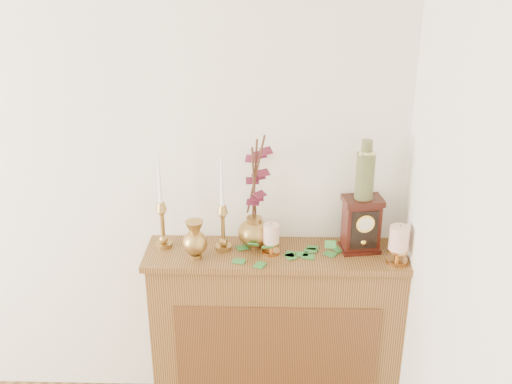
{
  "coord_description": "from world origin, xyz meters",
  "views": [
    {
      "loc": [
        1.37,
        -0.37,
        2.29
      ],
      "look_at": [
        1.3,
        2.05,
        1.25
      ],
      "focal_mm": 42.0,
      "sensor_mm": 36.0,
      "label": 1
    }
  ],
  "objects_px": {
    "candlestick_left": "(162,217)",
    "ginger_jar": "(257,194)",
    "candlestick_center": "(223,220)",
    "bud_vase": "(195,240)",
    "mantel_clock": "(361,225)",
    "ceramic_vase": "(365,173)"
  },
  "relations": [
    {
      "from": "candlestick_center",
      "to": "ginger_jar",
      "type": "height_order",
      "value": "ginger_jar"
    },
    {
      "from": "bud_vase",
      "to": "ginger_jar",
      "type": "bearing_deg",
      "value": 29.72
    },
    {
      "from": "bud_vase",
      "to": "mantel_clock",
      "type": "height_order",
      "value": "mantel_clock"
    },
    {
      "from": "bud_vase",
      "to": "ceramic_vase",
      "type": "xyz_separation_m",
      "value": [
        0.76,
        0.1,
        0.3
      ]
    },
    {
      "from": "bud_vase",
      "to": "mantel_clock",
      "type": "xyz_separation_m",
      "value": [
        0.76,
        0.1,
        0.04
      ]
    },
    {
      "from": "candlestick_left",
      "to": "ginger_jar",
      "type": "bearing_deg",
      "value": 6.82
    },
    {
      "from": "candlestick_left",
      "to": "candlestick_center",
      "type": "height_order",
      "value": "candlestick_left"
    },
    {
      "from": "ceramic_vase",
      "to": "bud_vase",
      "type": "bearing_deg",
      "value": -172.65
    },
    {
      "from": "ceramic_vase",
      "to": "mantel_clock",
      "type": "bearing_deg",
      "value": -81.39
    },
    {
      "from": "candlestick_center",
      "to": "bud_vase",
      "type": "distance_m",
      "value": 0.16
    },
    {
      "from": "bud_vase",
      "to": "mantel_clock",
      "type": "relative_size",
      "value": 0.69
    },
    {
      "from": "candlestick_left",
      "to": "mantel_clock",
      "type": "height_order",
      "value": "candlestick_left"
    },
    {
      "from": "candlestick_center",
      "to": "bud_vase",
      "type": "height_order",
      "value": "candlestick_center"
    },
    {
      "from": "candlestick_center",
      "to": "bud_vase",
      "type": "bearing_deg",
      "value": -143.42
    },
    {
      "from": "bud_vase",
      "to": "candlestick_left",
      "type": "bearing_deg",
      "value": 147.46
    },
    {
      "from": "candlestick_left",
      "to": "ceramic_vase",
      "type": "distance_m",
      "value": 0.96
    },
    {
      "from": "ginger_jar",
      "to": "mantel_clock",
      "type": "bearing_deg",
      "value": -7.26
    },
    {
      "from": "candlestick_center",
      "to": "ginger_jar",
      "type": "relative_size",
      "value": 0.81
    },
    {
      "from": "candlestick_left",
      "to": "ginger_jar",
      "type": "relative_size",
      "value": 0.83
    },
    {
      "from": "candlestick_center",
      "to": "mantel_clock",
      "type": "bearing_deg",
      "value": 0.56
    },
    {
      "from": "bud_vase",
      "to": "ginger_jar",
      "type": "distance_m",
      "value": 0.36
    },
    {
      "from": "candlestick_left",
      "to": "ginger_jar",
      "type": "xyz_separation_m",
      "value": [
        0.44,
        0.05,
        0.1
      ]
    }
  ]
}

